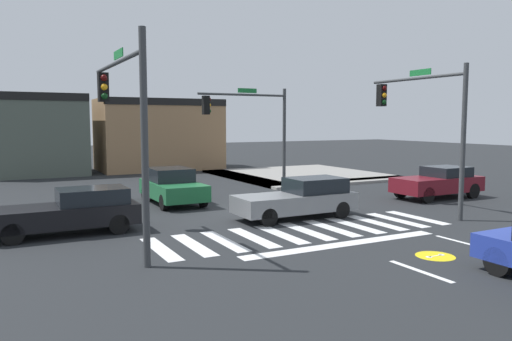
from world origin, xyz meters
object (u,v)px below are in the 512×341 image
traffic_signal_southwest (123,107)px  car_maroon (439,182)px  traffic_signal_northeast (251,118)px  car_green (172,186)px  car_black (71,211)px  car_gray (300,198)px  traffic_signal_southeast (424,112)px

traffic_signal_southwest → car_maroon: 15.83m
traffic_signal_northeast → car_green: (-5.26, -2.63, -3.00)m
car_black → car_gray: size_ratio=0.98×
traffic_signal_southeast → traffic_signal_northeast: 9.75m
car_green → traffic_signal_southeast: bearing=50.8°
car_green → car_gray: car_green is taller
car_maroon → traffic_signal_southeast: bearing=33.3°
car_green → car_maroon: 12.48m
traffic_signal_southeast → car_green: (-8.17, 6.67, -3.20)m
car_maroon → car_black: car_maroon is taller
traffic_signal_southeast → car_gray: (-4.95, 1.25, -3.23)m
car_green → car_black: 6.35m
traffic_signal_southeast → car_maroon: traffic_signal_southeast is taller
car_green → car_gray: (3.22, -5.42, -0.04)m
traffic_signal_southwest → car_maroon: traffic_signal_southwest is taller
traffic_signal_southeast → traffic_signal_southwest: 11.77m
car_black → traffic_signal_southwest: bearing=114.1°
traffic_signal_southeast → car_maroon: 5.30m
traffic_signal_northeast → car_green: 6.61m
traffic_signal_southeast → car_green: size_ratio=1.37×
car_green → car_gray: bearing=30.7°
traffic_signal_southwest → car_green: traffic_signal_southwest is taller
car_maroon → car_gray: (-8.47, -1.06, -0.02)m
traffic_signal_northeast → car_black: 12.51m
traffic_signal_northeast → traffic_signal_southwest: bearing=46.8°
traffic_signal_northeast → car_maroon: 9.97m
traffic_signal_southwest → car_maroon: (15.29, 2.44, -3.28)m
car_gray → car_black: bearing=-8.7°
traffic_signal_southwest → car_gray: (6.82, 1.38, -3.30)m
traffic_signal_northeast → car_black: size_ratio=1.19×
car_black → car_gray: (7.98, -1.21, 0.01)m
traffic_signal_southeast → car_gray: bearing=75.8°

